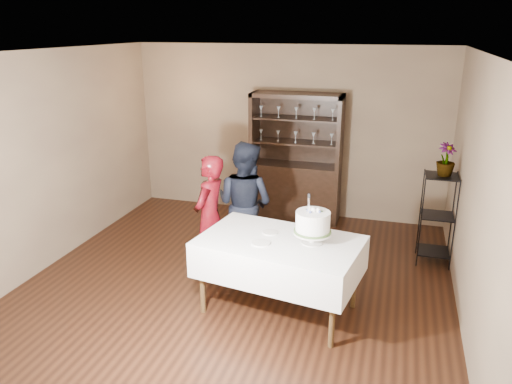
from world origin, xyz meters
The scene contains 14 objects.
floor centered at (0.00, 0.00, 0.00)m, with size 5.00×5.00×0.00m, color black.
ceiling centered at (0.00, 0.00, 2.70)m, with size 5.00×5.00×0.00m, color silver.
back_wall centered at (0.00, 2.50, 1.35)m, with size 5.00×0.02×2.70m, color brown.
wall_left centered at (-2.50, 0.00, 1.35)m, with size 0.02×5.00×2.70m, color brown.
wall_right centered at (2.50, 0.00, 1.35)m, with size 0.02×5.00×2.70m, color brown.
china_hutch centered at (0.20, 2.25, 0.66)m, with size 1.40×0.48×2.00m.
plant_etagere centered at (2.28, 1.20, 0.65)m, with size 0.42×0.42×1.20m.
cake_table centered at (0.61, -0.51, 0.64)m, with size 1.81×1.28×0.83m.
woman centered at (-0.39, 0.05, 0.77)m, with size 0.56×0.37×1.53m, color #3D0511.
man centered at (-0.09, 0.50, 0.81)m, with size 0.79×0.61×1.62m, color black.
cake centered at (0.95, -0.50, 1.05)m, with size 0.45×0.45×0.54m.
plate_near centered at (0.45, -0.66, 0.84)m, with size 0.19×0.19×0.01m, color silver.
plate_far centered at (0.47, -0.36, 0.84)m, with size 0.17×0.17×0.01m, color silver.
potted_plant centered at (2.30, 1.20, 1.39)m, with size 0.23×0.23×0.41m, color #466731.
Camera 1 is at (1.72, -5.18, 2.97)m, focal length 35.00 mm.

